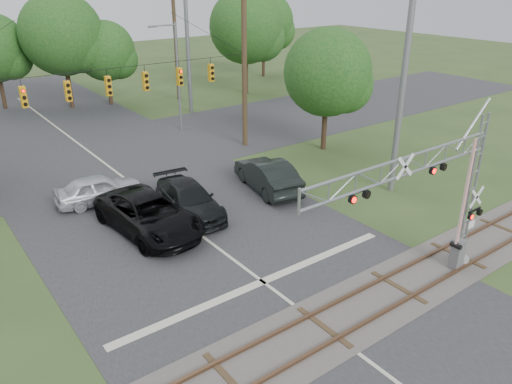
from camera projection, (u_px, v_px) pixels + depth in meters
ground at (368, 361)px, 15.82m from camera, size 160.00×160.00×0.00m
road_main at (204, 238)px, 23.15m from camera, size 14.00×90.00×0.02m
road_cross at (95, 156)px, 33.42m from camera, size 90.00×12.00×0.02m
railroad_track at (324, 327)px, 17.27m from camera, size 90.00×3.20×0.17m
crossing_gantry at (432, 193)px, 18.00m from camera, size 9.71×0.83×6.49m
traffic_signal_span at (122, 79)px, 28.68m from camera, size 19.34×0.36×11.50m
pickup_black at (149, 214)px, 23.43m from camera, size 3.50×6.61×1.77m
car_dark at (189, 200)px, 25.18m from camera, size 2.79×5.61×1.57m
sedan_silver at (99, 189)px, 26.49m from camera, size 4.66×2.16×1.55m
suv_dark at (267, 175)px, 28.01m from camera, size 2.94×5.68×1.78m
streetlight at (176, 72)px, 37.29m from camera, size 2.14×0.22×8.04m
utility_poles at (128, 61)px, 31.21m from camera, size 26.86×27.17×13.82m
treeline at (36, 47)px, 39.27m from camera, size 59.75×31.78×10.08m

